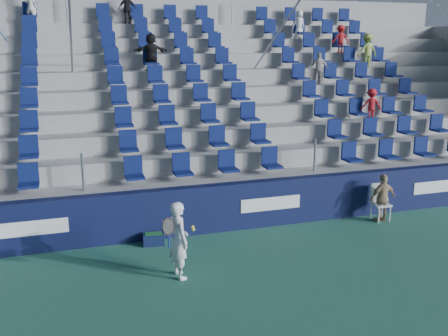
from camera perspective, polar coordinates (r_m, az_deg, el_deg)
The scene contains 7 objects.
ground at distance 9.85m, azimuth 3.89°, elevation -13.63°, with size 70.00×70.00×0.00m, color #2C6851.
sponsor_wall at distance 12.36m, azimuth -1.36°, elevation -4.63°, with size 24.00×0.32×1.20m.
grandstand at distance 16.83m, azimuth -6.26°, elevation 5.75°, with size 24.00×8.17×6.63m.
tennis_player at distance 10.00m, azimuth -5.17°, elevation -8.17°, with size 0.69×0.65×1.59m.
line_judge_chair at distance 13.81m, azimuth 17.30°, elevation -3.44°, with size 0.45×0.46×0.98m.
line_judge at distance 13.67m, azimuth 17.69°, elevation -3.27°, with size 0.75×0.31×1.28m, color tan.
ball_bin at distance 11.84m, azimuth -8.05°, elevation -7.98°, with size 0.52×0.38×0.27m.
Camera 1 is at (-3.23, -8.09, 4.61)m, focal length 40.00 mm.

